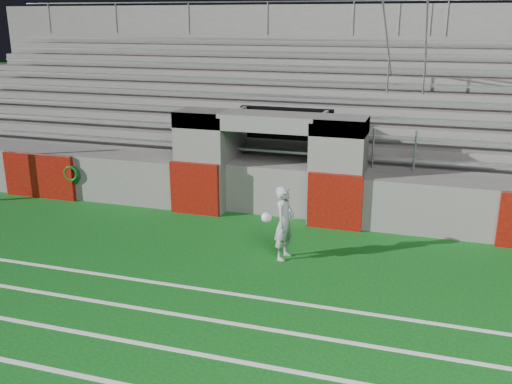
% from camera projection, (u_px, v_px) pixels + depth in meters
% --- Properties ---
extents(ground, '(90.00, 90.00, 0.00)m').
position_uv_depth(ground, '(220.00, 268.00, 11.52)').
color(ground, '#0D4E14').
rests_on(ground, ground).
extents(stadium_structure, '(26.00, 8.48, 5.42)m').
position_uv_depth(stadium_structure, '(307.00, 127.00, 18.36)').
color(stadium_structure, '#5F5C5A').
rests_on(stadium_structure, ground).
extents(goalkeeper_with_ball, '(0.69, 0.62, 1.57)m').
position_uv_depth(goalkeeper_with_ball, '(284.00, 223.00, 11.77)').
color(goalkeeper_with_ball, '#A2A7AB').
rests_on(goalkeeper_with_ball, ground).
extents(hose_coil, '(0.51, 0.14, 0.54)m').
position_uv_depth(hose_coil, '(72.00, 174.00, 15.53)').
color(hose_coil, '#0B3818').
rests_on(hose_coil, ground).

